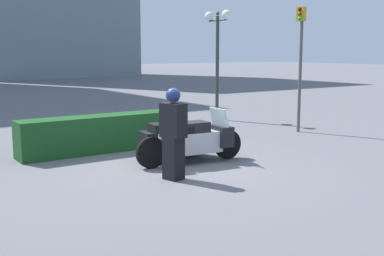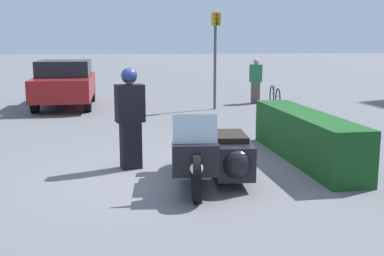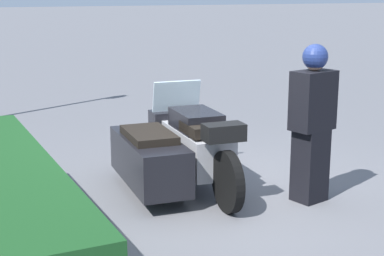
# 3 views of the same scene
# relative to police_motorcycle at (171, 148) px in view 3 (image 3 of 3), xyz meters

# --- Properties ---
(ground_plane) EXTENTS (160.00, 160.00, 0.00)m
(ground_plane) POSITION_rel_police_motorcycle_xyz_m (-0.61, -0.41, -0.47)
(ground_plane) COLOR slate
(police_motorcycle) EXTENTS (2.52, 1.36, 1.16)m
(police_motorcycle) POSITION_rel_police_motorcycle_xyz_m (0.00, 0.00, 0.00)
(police_motorcycle) COLOR black
(police_motorcycle) RESTS_ON ground
(officer_rider) EXTENTS (0.38, 0.52, 1.72)m
(officer_rider) POSITION_rel_police_motorcycle_xyz_m (-1.08, -1.19, 0.44)
(officer_rider) COLOR black
(officer_rider) RESTS_ON ground
(hedge_bush_curbside) EXTENTS (3.87, 0.70, 0.87)m
(hedge_bush_curbside) POSITION_rel_police_motorcycle_xyz_m (-1.17, 1.98, -0.04)
(hedge_bush_curbside) COLOR #19471E
(hedge_bush_curbside) RESTS_ON ground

